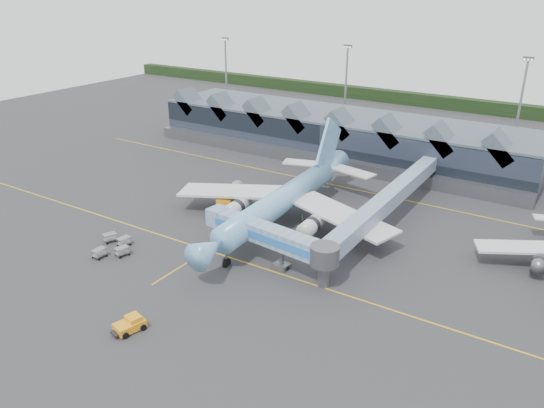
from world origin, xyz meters
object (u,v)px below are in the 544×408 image
Objects in this scene: jet_bridge at (277,239)px; fuel_truck at (232,196)px; main_airliner at (285,199)px; pushback_tug at (130,324)px.

jet_bridge is 24.05m from fuel_truck.
pushback_tug is (0.36, -35.83, -3.68)m from main_airliner.
jet_bridge is at bearing 88.18° from pushback_tug.
main_airliner is at bearing -24.98° from fuel_truck.
jet_bridge is (6.99, -13.64, 0.00)m from main_airliner.
main_airliner is 4.54× the size of fuel_truck.
jet_bridge is at bearing -65.22° from main_airliner.
fuel_truck is 2.44× the size of pushback_tug.
fuel_truck is (-18.96, 14.60, -2.48)m from jet_bridge.
pushback_tug is at bearing -91.86° from fuel_truck.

